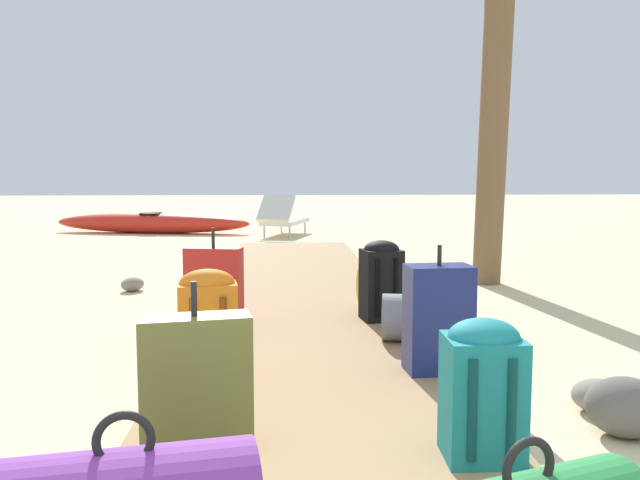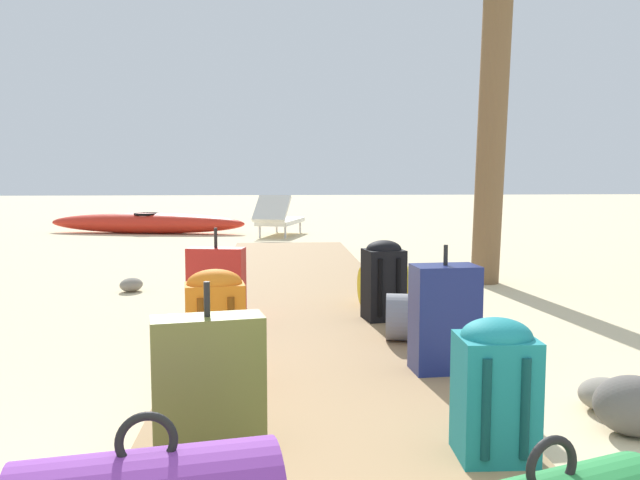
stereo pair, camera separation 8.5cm
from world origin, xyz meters
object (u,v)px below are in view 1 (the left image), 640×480
(duffel_bag_yellow, at_px, (391,286))
(backpack_teal, at_px, (483,386))
(duffel_bag_grey, at_px, (418,318))
(backpack_orange, at_px, (208,325))
(lounge_chair, at_px, (283,218))
(suitcase_red, at_px, (214,286))
(suitcase_olive, at_px, (196,386))
(suitcase_navy, at_px, (438,319))
(backpack_black, at_px, (381,278))
(kayak, at_px, (152,223))

(duffel_bag_yellow, bearing_deg, backpack_teal, -92.57)
(duffel_bag_grey, bearing_deg, backpack_orange, -146.67)
(backpack_teal, xyz_separation_m, lounge_chair, (-0.76, 9.93, -0.04))
(duffel_bag_grey, bearing_deg, duffel_bag_yellow, 89.16)
(backpack_orange, relative_size, lounge_chair, 0.37)
(suitcase_red, relative_size, lounge_chair, 0.42)
(suitcase_red, relative_size, suitcase_olive, 1.02)
(suitcase_navy, relative_size, backpack_black, 1.18)
(suitcase_navy, distance_m, backpack_black, 1.32)
(lounge_chair, distance_m, kayak, 2.65)
(duffel_bag_grey, bearing_deg, backpack_black, 102.50)
(backpack_orange, bearing_deg, suitcase_red, 94.61)
(suitcase_navy, height_order, backpack_orange, suitcase_navy)
(suitcase_navy, height_order, backpack_teal, suitcase_navy)
(suitcase_red, xyz_separation_m, duffel_bag_yellow, (1.40, 0.62, -0.12))
(backpack_teal, relative_size, duffel_bag_yellow, 1.00)
(backpack_teal, xyz_separation_m, duffel_bag_yellow, (0.13, 2.98, -0.13))
(suitcase_red, distance_m, duffel_bag_yellow, 1.54)
(suitcase_navy, bearing_deg, duffel_bag_yellow, 88.75)
(backpack_orange, bearing_deg, lounge_chair, 87.49)
(suitcase_navy, bearing_deg, duffel_bag_grey, 88.01)
(suitcase_red, bearing_deg, lounge_chair, 86.17)
(backpack_black, relative_size, kayak, 0.15)
(suitcase_red, bearing_deg, duffel_bag_grey, -22.50)
(backpack_teal, height_order, suitcase_olive, suitcase_olive)
(backpack_black, xyz_separation_m, backpack_orange, (-1.12, -1.48, 0.01))
(suitcase_red, relative_size, kayak, 0.18)
(backpack_orange, distance_m, kayak, 9.92)
(suitcase_olive, bearing_deg, suitcase_red, 94.07)
(backpack_orange, distance_m, duffel_bag_grey, 1.52)
(duffel_bag_grey, height_order, kayak, duffel_bag_grey)
(duffel_bag_yellow, bearing_deg, backpack_black, -106.53)
(lounge_chair, bearing_deg, duffel_bag_grey, -83.88)
(backpack_black, height_order, lounge_chair, lounge_chair)
(suitcase_olive, bearing_deg, suitcase_navy, 40.84)
(backpack_teal, xyz_separation_m, duffel_bag_grey, (0.12, 1.78, -0.13))
(backpack_orange, distance_m, suitcase_olive, 0.86)
(backpack_orange, xyz_separation_m, duffel_bag_grey, (1.27, 0.83, -0.16))
(suitcase_red, bearing_deg, backpack_black, 3.66)
(backpack_orange, bearing_deg, duffel_bag_grey, 33.33)
(suitcase_olive, height_order, duffel_bag_grey, suitcase_olive)
(backpack_orange, bearing_deg, suitcase_navy, 7.93)
(duffel_bag_grey, bearing_deg, suitcase_navy, -91.99)
(suitcase_olive, relative_size, lounge_chair, 0.41)
(backpack_black, distance_m, kayak, 8.83)
(duffel_bag_grey, bearing_deg, suitcase_red, 157.50)
(backpack_teal, bearing_deg, suitcase_red, 118.23)
(duffel_bag_grey, bearing_deg, kayak, 111.18)
(backpack_teal, bearing_deg, duffel_bag_yellow, 87.43)
(suitcase_red, bearing_deg, kayak, 103.91)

